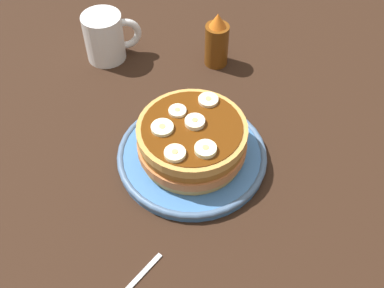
{
  "coord_description": "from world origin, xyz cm",
  "views": [
    {
      "loc": [
        -12.58,
        -47.23,
        61.44
      ],
      "look_at": [
        0.0,
        0.0,
        3.92
      ],
      "focal_mm": 44.49,
      "sensor_mm": 36.0,
      "label": 1
    }
  ],
  "objects_px": {
    "plate": "(192,156)",
    "banana_slice_0": "(195,122)",
    "syrup_bottle": "(217,42)",
    "banana_slice_2": "(175,154)",
    "banana_slice_5": "(162,128)",
    "pancake_stack": "(190,140)",
    "banana_slice_1": "(206,149)",
    "banana_slice_4": "(177,111)",
    "banana_slice_3": "(208,100)",
    "coffee_mug": "(106,36)"
  },
  "relations": [
    {
      "from": "banana_slice_3",
      "to": "syrup_bottle",
      "type": "relative_size",
      "value": 0.29
    },
    {
      "from": "banana_slice_3",
      "to": "banana_slice_1",
      "type": "bearing_deg",
      "value": -108.43
    },
    {
      "from": "banana_slice_2",
      "to": "banana_slice_5",
      "type": "bearing_deg",
      "value": 97.01
    },
    {
      "from": "pancake_stack",
      "to": "banana_slice_0",
      "type": "height_order",
      "value": "banana_slice_0"
    },
    {
      "from": "banana_slice_1",
      "to": "banana_slice_5",
      "type": "bearing_deg",
      "value": 131.41
    },
    {
      "from": "banana_slice_3",
      "to": "banana_slice_0",
      "type": "bearing_deg",
      "value": -128.8
    },
    {
      "from": "pancake_stack",
      "to": "banana_slice_3",
      "type": "relative_size",
      "value": 5.45
    },
    {
      "from": "banana_slice_4",
      "to": "syrup_bottle",
      "type": "distance_m",
      "value": 0.23
    },
    {
      "from": "banana_slice_0",
      "to": "banana_slice_4",
      "type": "relative_size",
      "value": 1.11
    },
    {
      "from": "pancake_stack",
      "to": "syrup_bottle",
      "type": "height_order",
      "value": "syrup_bottle"
    },
    {
      "from": "banana_slice_0",
      "to": "banana_slice_5",
      "type": "height_order",
      "value": "banana_slice_0"
    },
    {
      "from": "syrup_bottle",
      "to": "coffee_mug",
      "type": "bearing_deg",
      "value": 160.19
    },
    {
      "from": "banana_slice_4",
      "to": "coffee_mug",
      "type": "bearing_deg",
      "value": 106.73
    },
    {
      "from": "banana_slice_0",
      "to": "pancake_stack",
      "type": "bearing_deg",
      "value": -153.13
    },
    {
      "from": "banana_slice_4",
      "to": "banana_slice_5",
      "type": "xyz_separation_m",
      "value": [
        -0.03,
        -0.03,
        0.0
      ]
    },
    {
      "from": "plate",
      "to": "syrup_bottle",
      "type": "relative_size",
      "value": 2.17
    },
    {
      "from": "plate",
      "to": "banana_slice_1",
      "type": "relative_size",
      "value": 7.44
    },
    {
      "from": "pancake_stack",
      "to": "banana_slice_5",
      "type": "distance_m",
      "value": 0.05
    },
    {
      "from": "banana_slice_0",
      "to": "banana_slice_2",
      "type": "height_order",
      "value": "same"
    },
    {
      "from": "plate",
      "to": "banana_slice_4",
      "type": "relative_size",
      "value": 8.68
    },
    {
      "from": "banana_slice_5",
      "to": "banana_slice_3",
      "type": "bearing_deg",
      "value": 25.25
    },
    {
      "from": "coffee_mug",
      "to": "banana_slice_2",
      "type": "bearing_deg",
      "value": -80.99
    },
    {
      "from": "plate",
      "to": "banana_slice_0",
      "type": "distance_m",
      "value": 0.07
    },
    {
      "from": "plate",
      "to": "banana_slice_0",
      "type": "relative_size",
      "value": 7.79
    },
    {
      "from": "banana_slice_0",
      "to": "banana_slice_3",
      "type": "distance_m",
      "value": 0.05
    },
    {
      "from": "banana_slice_4",
      "to": "banana_slice_0",
      "type": "bearing_deg",
      "value": -57.2
    },
    {
      "from": "pancake_stack",
      "to": "banana_slice_4",
      "type": "xyz_separation_m",
      "value": [
        -0.01,
        0.04,
        0.03
      ]
    },
    {
      "from": "pancake_stack",
      "to": "syrup_bottle",
      "type": "xyz_separation_m",
      "value": [
        0.11,
        0.22,
        0.0
      ]
    },
    {
      "from": "plate",
      "to": "banana_slice_4",
      "type": "bearing_deg",
      "value": 110.87
    },
    {
      "from": "pancake_stack",
      "to": "banana_slice_2",
      "type": "xyz_separation_m",
      "value": [
        -0.04,
        -0.05,
        0.03
      ]
    },
    {
      "from": "plate",
      "to": "coffee_mug",
      "type": "relative_size",
      "value": 2.19
    },
    {
      "from": "banana_slice_1",
      "to": "banana_slice_4",
      "type": "height_order",
      "value": "banana_slice_1"
    },
    {
      "from": "plate",
      "to": "banana_slice_4",
      "type": "xyz_separation_m",
      "value": [
        -0.01,
        0.04,
        0.07
      ]
    },
    {
      "from": "banana_slice_5",
      "to": "syrup_bottle",
      "type": "relative_size",
      "value": 0.31
    },
    {
      "from": "banana_slice_1",
      "to": "banana_slice_3",
      "type": "bearing_deg",
      "value": 71.57
    },
    {
      "from": "plate",
      "to": "banana_slice_2",
      "type": "height_order",
      "value": "banana_slice_2"
    },
    {
      "from": "banana_slice_1",
      "to": "banana_slice_3",
      "type": "xyz_separation_m",
      "value": [
        0.03,
        0.1,
        -0.0
      ]
    },
    {
      "from": "banana_slice_3",
      "to": "syrup_bottle",
      "type": "distance_m",
      "value": 0.19
    },
    {
      "from": "banana_slice_1",
      "to": "banana_slice_5",
      "type": "relative_size",
      "value": 0.95
    },
    {
      "from": "pancake_stack",
      "to": "syrup_bottle",
      "type": "distance_m",
      "value": 0.25
    },
    {
      "from": "banana_slice_3",
      "to": "syrup_bottle",
      "type": "xyz_separation_m",
      "value": [
        0.07,
        0.18,
        -0.03
      ]
    },
    {
      "from": "pancake_stack",
      "to": "banana_slice_0",
      "type": "relative_size",
      "value": 5.62
    },
    {
      "from": "banana_slice_0",
      "to": "syrup_bottle",
      "type": "bearing_deg",
      "value": 64.95
    },
    {
      "from": "plate",
      "to": "banana_slice_5",
      "type": "height_order",
      "value": "banana_slice_5"
    },
    {
      "from": "plate",
      "to": "banana_slice_1",
      "type": "bearing_deg",
      "value": -82.37
    },
    {
      "from": "pancake_stack",
      "to": "banana_slice_1",
      "type": "relative_size",
      "value": 5.37
    },
    {
      "from": "banana_slice_1",
      "to": "syrup_bottle",
      "type": "distance_m",
      "value": 0.3
    },
    {
      "from": "banana_slice_5",
      "to": "coffee_mug",
      "type": "distance_m",
      "value": 0.3
    },
    {
      "from": "plate",
      "to": "syrup_bottle",
      "type": "bearing_deg",
      "value": 64.24
    },
    {
      "from": "banana_slice_2",
      "to": "banana_slice_4",
      "type": "relative_size",
      "value": 1.13
    }
  ]
}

